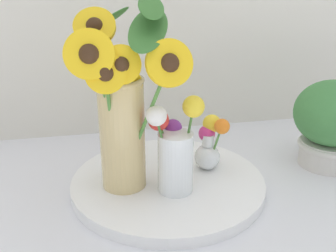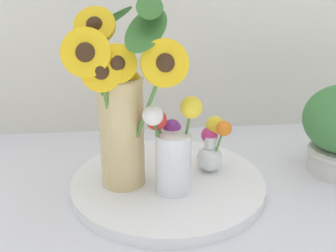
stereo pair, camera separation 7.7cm
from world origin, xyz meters
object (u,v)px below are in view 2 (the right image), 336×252
at_px(serving_tray, 168,183).
at_px(vase_small_center, 172,150).
at_px(mason_jar_sunflowers, 122,109).
at_px(vase_bulb_right, 212,145).

distance_m(serving_tray, vase_small_center, 0.12).
distance_m(serving_tray, mason_jar_sunflowers, 0.20).
bearing_deg(mason_jar_sunflowers, serving_tray, 10.03).
height_order(vase_small_center, vase_bulb_right, vase_small_center).
relative_size(serving_tray, vase_small_center, 2.09).
distance_m(mason_jar_sunflowers, vase_bulb_right, 0.23).
distance_m(vase_small_center, vase_bulb_right, 0.13).
bearing_deg(mason_jar_sunflowers, vase_small_center, -20.01).
relative_size(vase_small_center, vase_bulb_right, 1.58).
distance_m(mason_jar_sunflowers, vase_small_center, 0.13).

